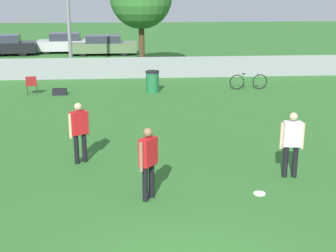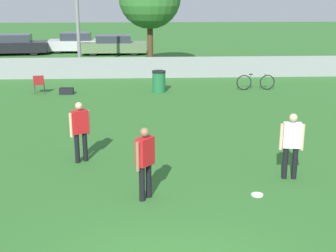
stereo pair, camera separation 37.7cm
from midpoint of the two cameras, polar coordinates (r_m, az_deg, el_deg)
name	(u,v)px [view 2 (the right image)]	position (r m, az deg, el deg)	size (l,w,h in m)	color
fence_backline	(153,68)	(24.44, -1.34, 7.14)	(27.50, 0.07, 1.21)	gray
player_receiver_white	(292,142)	(11.68, 15.73, -1.85)	(0.58, 0.27, 1.65)	black
player_defender_red	(145,159)	(10.15, -1.76, -3.99)	(0.44, 0.47, 1.65)	black
player_thrower_red	(80,128)	(12.54, -9.83, -0.23)	(0.50, 0.42, 1.65)	black
frisbee_disc	(257,195)	(10.90, 11.81, -8.21)	(0.27, 0.27, 0.03)	white
folding_chair_sideline	(39,83)	(21.50, -14.97, 5.10)	(0.52, 0.53, 0.82)	#333338
bicycle_sideline	(256,82)	(21.97, 11.13, 5.27)	(1.77, 0.44, 0.74)	black
trash_bin	(159,81)	(21.04, -0.60, 5.45)	(0.61, 0.61, 0.97)	#1E6638
gear_bag_sideline	(66,91)	(21.15, -11.77, 4.19)	(0.60, 0.33, 0.30)	black
parked_car_dark	(14,45)	(34.97, -17.98, 9.40)	(4.74, 2.20, 1.42)	black
parked_car_silver	(76,43)	(35.25, -10.82, 9.93)	(4.04, 1.83, 1.42)	black
parked_car_olive	(114,45)	(33.69, -6.30, 9.78)	(4.60, 1.86, 1.35)	black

